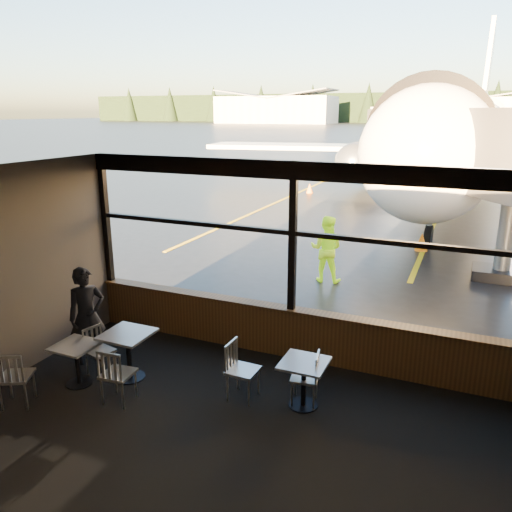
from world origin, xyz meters
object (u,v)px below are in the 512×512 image
Objects in this scene: cafe_table_mid at (129,356)px; chair_left_s at (16,377)px; airliner at (472,84)px; chair_mid_s at (118,374)px; cone_nose at (422,242)px; jet_bridge at (511,200)px; chair_mid_w at (100,352)px; passenger at (87,316)px; chair_near_w at (243,371)px; cafe_table_near at (304,384)px; ground_crew at (326,249)px; cafe_table_left at (78,365)px; chair_near_e at (305,378)px; cone_wing at (310,188)px.

chair_left_s reaches higher than cafe_table_mid.
airliner reaches higher than chair_mid_s.
airliner is at bearing 86.88° from cone_nose.
jet_bridge is 9.88m from chair_mid_w.
cafe_table_mid is (-4.34, -23.52, -5.25)m from airliner.
airliner is 3.60× the size of jet_bridge.
passenger reaches higher than chair_mid_s.
cafe_table_mid is at bearing -82.76° from chair_near_w.
ground_crew is at bearing 102.59° from cafe_table_near.
chair_mid_s is 1.00× the size of chair_left_s.
cafe_table_near is at bearing 13.44° from cafe_table_left.
ground_crew reaches higher than chair_mid_s.
chair_near_e is 1.48× the size of cone_nose.
chair_mid_s is (-5.50, -7.93, -1.78)m from jet_bridge.
cafe_table_left is at bearing -142.94° from cafe_table_mid.
passenger is 20.08m from cone_wing.
airliner is at bearing 79.56° from cafe_table_mid.
passenger is (-0.48, 0.29, 0.45)m from chair_mid_w.
chair_left_s is at bearing -157.28° from cafe_table_near.
jet_bridge is 12.58× the size of cafe_table_mid.
cafe_table_near is 3.45m from chair_mid_w.
cafe_table_near is 3.64m from cafe_table_left.
chair_near_e is 2.81m from chair_mid_s.
jet_bridge is 8.25m from chair_near_w.
jet_bridge is 15.84m from cone_wing.
cafe_table_left is at bearing -2.88° from chair_mid_w.
chair_left_s is at bearing -62.32° from chair_near_w.
jet_bridge is 12.20× the size of chair_near_e.
airliner is 25.04m from chair_mid_s.
chair_near_e is 20.64m from cone_wing.
chair_mid_w reaches higher than cafe_table_near.
cone_wing is at bearing 40.32° from passenger.
cone_nose is at bearing 40.45° from chair_left_s.
cafe_table_left is 0.94m from passenger.
chair_left_s is at bearing 104.06° from chair_near_e.
chair_mid_s is 1.51m from chair_left_s.
jet_bridge reaches higher than ground_crew.
cafe_table_mid is 0.47× the size of ground_crew.
jet_bridge is at bearing 67.41° from cafe_table_near.
cone_wing is (-7.57, -3.36, -5.40)m from airliner.
chair_mid_s is at bearing -65.61° from cafe_table_mid.
jet_bridge reaches higher than chair_mid_w.
cafe_table_left reaches higher than cone_wing.
airliner is 23.71m from chair_near_e.
chair_near_w is (2.62, 0.69, 0.11)m from cafe_table_left.
jet_bridge is at bearing 153.20° from chair_near_w.
airliner reaches higher than cafe_table_left.
cafe_table_mid is at bearing 89.02° from chair_near_e.
chair_mid_w is 1.46× the size of cone_nose.
jet_bridge is 5.95× the size of ground_crew.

